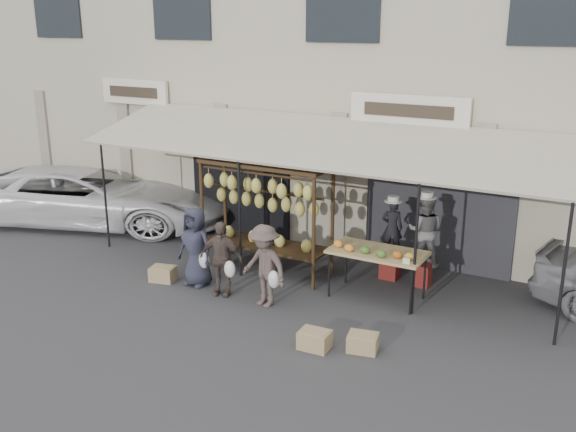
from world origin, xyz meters
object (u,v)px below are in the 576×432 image
Objects in this scene: banana_rack at (264,196)px; customer_left at (196,247)px; produce_table at (377,253)px; vendor_right at (425,231)px; crate_far at (163,274)px; vendor_left at (392,228)px; customer_right at (264,266)px; van at (82,183)px; crate_near_a at (315,340)px; customer_mid at (221,258)px; crate_near_b at (363,343)px.

banana_rack is 1.65m from customer_left.
banana_rack is 1.53× the size of produce_table.
vendor_right is 2.89× the size of crate_far.
vendor_left is 0.83× the size of vendor_right.
van is at bearing 176.40° from customer_right.
crate_near_a is at bearing -129.54° from van.
customer_left is (-3.75, -2.04, -0.33)m from vendor_right.
produce_table is 1.54× the size of vendor_left.
customer_right is (0.81, -1.36, -0.83)m from banana_rack.
produce_table is at bearing 13.15° from customer_mid.
banana_rack is at bearing 176.33° from produce_table.
produce_table is 1.12× the size of customer_left.
banana_rack is at bearing 5.77° from vendor_right.
vendor_left is 4.50m from crate_far.
produce_table is 3.79× the size of crate_near_b.
produce_table is at bearing 17.31° from crate_far.
banana_rack is at bearing 5.01° from vendor_left.
banana_rack is 2.51m from produce_table.
customer_right is (-2.15, -2.21, -0.35)m from vendor_right.
vendor_right is 2.86× the size of crate_near_a.
crate_near_a is (2.41, -0.99, -0.56)m from customer_mid.
crate_near_b is (0.68, 0.29, -0.01)m from crate_near_a.
van is at bearing -8.30° from vendor_right.
crate_far is (-4.45, 0.67, 0.00)m from crate_near_b.
vendor_right reaches higher than customer_mid.
crate_far is (-4.45, -2.21, -0.96)m from vendor_right.
vendor_right reaches higher than crate_far.
vendor_left is 3.75m from customer_left.
van reaches higher than customer_left.
vendor_right is at bearing 59.03° from customer_right.
crate_far is at bearing -134.74° from van.
crate_far is (-3.77, 0.96, -0.00)m from crate_near_a.
crate_near_b is 8.95m from van.
crate_near_b is (3.75, -0.84, -0.63)m from customer_left.
vendor_right is at bearing 157.81° from vendor_left.
crate_near_b is 0.97× the size of crate_far.
customer_left is 3.26× the size of crate_near_a.
customer_left is at bearing -161.92° from produce_table.
vendor_left reaches higher than crate_far.
vendor_left reaches higher than crate_near_a.
crate_far is at bearing -161.48° from customer_left.
van is (-5.55, 0.57, -0.55)m from banana_rack.
vendor_left reaches higher than customer_left.
crate_near_a is 0.73m from crate_near_b.
customer_mid is 3.00× the size of crate_near_a.
banana_rack is 1.60m from customer_mid.
crate_far is (-0.69, -0.17, -0.62)m from customer_left.
customer_left is at bearing 167.34° from crate_near_b.
banana_rack reaches higher than customer_right.
banana_rack is 2.53m from vendor_left.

